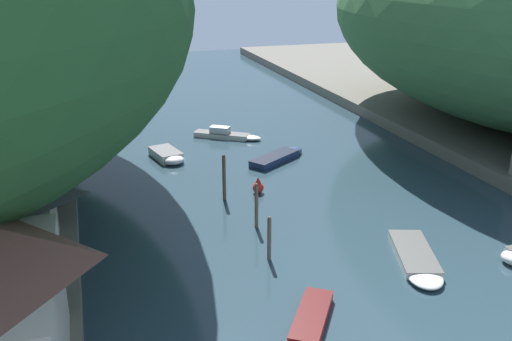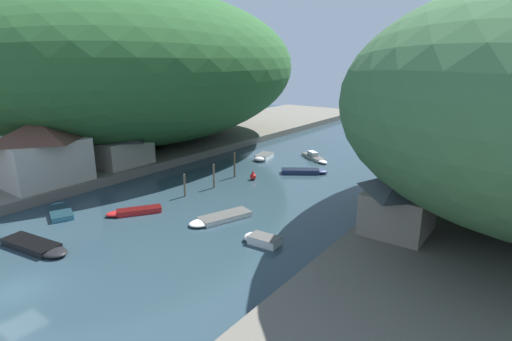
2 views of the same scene
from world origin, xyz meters
The scene contains 20 objects.
water_surface centered at (0.00, 30.00, 0.00)m, with size 130.00×130.00×0.00m, color #283D47.
left_bank centered at (-25.17, 30.00, 0.53)m, with size 22.00×120.00×1.06m.
hillside_left centered at (-26.27, 32.34, 12.66)m, with size 40.35×56.49×23.21m.
waterfront_building centered at (-17.94, 11.08, 4.65)m, with size 7.17×8.85×6.94m.
boathouse_shed centered at (-18.74, 20.83, 3.50)m, with size 7.83×6.95×4.72m.
right_bank_cottage centered at (17.19, 21.23, 3.57)m, with size 5.06×5.57×4.86m.
boat_far_right_bank centered at (-10.69, 8.63, 0.22)m, with size 5.31×3.60×0.44m.
boat_white_cruiser centered at (-7.02, 36.89, 0.35)m, with size 2.63×4.33×0.72m.
boat_moored_right centered at (2.79, 16.18, 0.22)m, with size 3.68×6.31×0.46m.
boat_navy_launch centered at (8.53, 14.78, 0.33)m, with size 3.17×1.65×0.67m.
boat_small_dinghy centered at (-4.65, 3.61, 0.27)m, with size 6.60×2.71×0.54m.
boat_red_skiff centered at (-4.84, 12.56, 0.24)m, with size 3.85×4.93×0.48m.
boat_far_upstream centered at (1.59, 34.32, 0.28)m, with size 5.72×4.61×0.56m.
boat_open_rowboat centered at (-0.89, 41.35, 0.31)m, with size 5.90×4.55×1.01m.
mooring_post_middle centered at (-4.48, 19.01, 1.27)m, with size 0.22×0.22×2.52m.
mooring_post_fourth centered at (-3.93, 23.01, 1.42)m, with size 0.22×0.22×2.84m.
mooring_post_farthest centered at (-4.72, 27.66, 1.60)m, with size 0.24×0.24×3.19m.
channel_buoy_near centered at (-2.21, 28.12, 0.45)m, with size 0.77×0.77×1.15m.
person_on_quay centered at (-14.95, 14.96, 2.04)m, with size 0.34×0.43×1.69m.
person_by_boathouse centered at (-16.46, 9.56, 2.04)m, with size 0.22×0.38×1.69m.
Camera 2 is at (25.54, -8.86, 14.38)m, focal length 28.00 mm.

